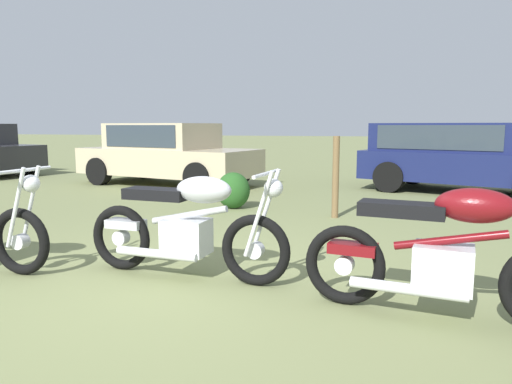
# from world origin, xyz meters

# --- Properties ---
(ground_plane) EXTENTS (120.00, 120.00, 0.00)m
(ground_plane) POSITION_xyz_m (0.00, 0.00, 0.00)
(ground_plane) COLOR olive
(motorcycle_silver) EXTENTS (2.00, 0.64, 1.02)m
(motorcycle_silver) POSITION_xyz_m (0.11, 0.22, 0.48)
(motorcycle_silver) COLOR black
(motorcycle_silver) RESTS_ON ground
(motorcycle_maroon) EXTENTS (1.99, 0.64, 1.02)m
(motorcycle_maroon) POSITION_xyz_m (2.25, -0.15, 0.48)
(motorcycle_maroon) COLOR black
(motorcycle_maroon) RESTS_ON ground
(car_beige) EXTENTS (4.51, 2.60, 1.43)m
(car_beige) POSITION_xyz_m (-3.21, 6.45, 0.80)
(car_beige) COLOR #BCAD8C
(car_beige) RESTS_ON ground
(car_navy) EXTENTS (4.39, 3.04, 1.43)m
(car_navy) POSITION_xyz_m (3.16, 7.02, 0.83)
(car_navy) COLOR #161E4C
(car_navy) RESTS_ON ground
(shrub_low) EXTENTS (0.56, 0.51, 0.61)m
(shrub_low) POSITION_xyz_m (-0.66, 3.81, 0.30)
(shrub_low) COLOR #23511E
(shrub_low) RESTS_ON ground
(fence_post_wooden) EXTENTS (0.10, 0.10, 1.22)m
(fence_post_wooden) POSITION_xyz_m (1.08, 3.46, 0.61)
(fence_post_wooden) COLOR brown
(fence_post_wooden) RESTS_ON ground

